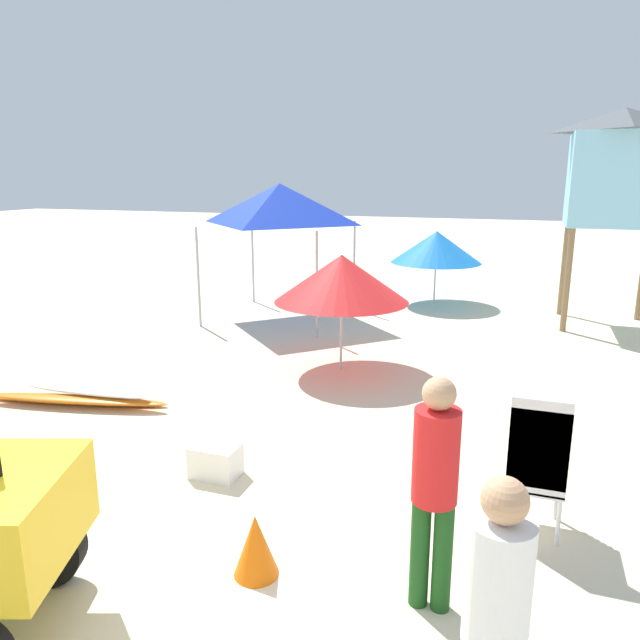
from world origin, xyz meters
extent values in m
plane|color=beige|center=(0.00, 0.00, 0.00)|extent=(80.00, 80.00, 0.00)
cube|color=gold|center=(-0.85, -0.53, 0.90)|extent=(1.12, 1.30, 0.60)
cylinder|color=black|center=(-1.08, -0.03, 0.30)|extent=(0.63, 0.37, 0.60)
cube|color=white|center=(2.43, 1.98, 0.44)|extent=(0.48, 0.48, 0.04)
cube|color=white|center=(2.43, 1.76, 0.64)|extent=(0.48, 0.04, 0.40)
cube|color=white|center=(2.43, 1.98, 0.53)|extent=(0.48, 0.48, 0.04)
cube|color=white|center=(2.43, 1.76, 0.73)|extent=(0.48, 0.04, 0.40)
cube|color=white|center=(2.43, 1.98, 0.62)|extent=(0.48, 0.48, 0.04)
cube|color=white|center=(2.43, 1.76, 0.82)|extent=(0.48, 0.04, 0.40)
cube|color=white|center=(2.43, 1.98, 0.71)|extent=(0.48, 0.48, 0.04)
cube|color=white|center=(2.43, 1.76, 0.91)|extent=(0.48, 0.04, 0.40)
cube|color=white|center=(2.43, 1.98, 0.80)|extent=(0.48, 0.48, 0.04)
cube|color=white|center=(2.43, 1.76, 1.00)|extent=(0.48, 0.04, 0.40)
cube|color=white|center=(2.43, 1.98, 0.89)|extent=(0.48, 0.48, 0.04)
cube|color=white|center=(2.43, 1.76, 1.09)|extent=(0.48, 0.04, 0.40)
cylinder|color=white|center=(2.64, 2.19, 0.21)|extent=(0.04, 0.04, 0.42)
cylinder|color=white|center=(2.22, 2.19, 0.21)|extent=(0.04, 0.04, 0.42)
cylinder|color=white|center=(2.64, 1.77, 0.21)|extent=(0.04, 0.04, 0.42)
cylinder|color=white|center=(2.22, 1.77, 0.21)|extent=(0.04, 0.04, 0.42)
ellipsoid|color=orange|center=(-3.45, 3.04, 0.04)|extent=(2.56, 0.80, 0.08)
ellipsoid|color=orange|center=(-3.37, 2.91, 0.12)|extent=(2.54, 0.78, 0.08)
ellipsoid|color=white|center=(-3.29, 3.05, 0.20)|extent=(1.95, 0.40, 0.08)
cylinder|color=white|center=(2.20, -0.48, 1.16)|extent=(0.32, 0.32, 0.66)
sphere|color=tan|center=(2.20, -0.48, 1.60)|extent=(0.22, 0.22, 0.22)
cylinder|color=#194C19|center=(1.65, 0.69, 0.43)|extent=(0.14, 0.14, 0.85)
cylinder|color=#194C19|center=(1.81, 0.69, 0.43)|extent=(0.14, 0.14, 0.85)
cylinder|color=red|center=(1.73, 0.69, 1.19)|extent=(0.32, 0.32, 0.67)
sphere|color=tan|center=(1.73, 0.69, 1.64)|extent=(0.23, 0.23, 0.23)
cylinder|color=#B2B2B7|center=(-4.05, 7.34, 1.02)|extent=(0.05, 0.05, 2.04)
cylinder|color=#B2B2B7|center=(-1.50, 7.34, 1.02)|extent=(0.05, 0.05, 2.04)
cylinder|color=#B2B2B7|center=(-4.05, 9.89, 1.02)|extent=(0.05, 0.05, 2.04)
cylinder|color=#B2B2B7|center=(-1.50, 9.89, 1.02)|extent=(0.05, 0.05, 2.04)
pyramid|color=#1938BF|center=(-2.77, 8.62, 2.46)|extent=(2.55, 2.55, 0.83)
cylinder|color=olive|center=(3.00, 9.39, 1.03)|extent=(0.12, 0.12, 2.05)
cylinder|color=olive|center=(3.00, 10.95, 1.03)|extent=(0.12, 0.12, 2.05)
cube|color=#8DD3F1|center=(3.78, 10.17, 2.95)|extent=(1.80, 1.80, 1.80)
pyramid|color=#4C5156|center=(3.78, 10.17, 4.08)|extent=(1.98, 1.98, 0.45)
cylinder|color=beige|center=(-0.49, 5.66, 0.92)|extent=(0.04, 0.04, 1.85)
cone|color=red|center=(-0.49, 5.66, 1.48)|extent=(2.12, 2.12, 0.74)
cylinder|color=beige|center=(0.17, 11.14, 0.87)|extent=(0.04, 0.04, 1.75)
cone|color=blue|center=(0.17, 11.14, 1.38)|extent=(2.14, 2.14, 0.75)
cone|color=orange|center=(0.39, 0.59, 0.26)|extent=(0.36, 0.36, 0.51)
cube|color=white|center=(-0.67, 1.87, 0.17)|extent=(0.49, 0.34, 0.34)
camera|label=1|loc=(2.21, -3.09, 3.06)|focal=33.41mm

